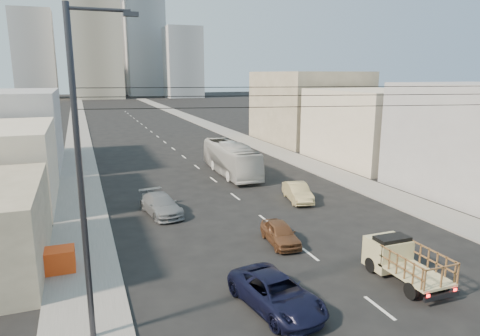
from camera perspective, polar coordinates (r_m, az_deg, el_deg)
ground at (r=18.79m, az=22.12°, el=-19.83°), size 420.00×420.00×0.00m
sidewalk_left at (r=81.91m, az=-20.80°, el=4.90°), size 3.50×180.00×0.12m
sidewalk_right at (r=85.11m, az=-4.73°, el=5.92°), size 3.50×180.00×0.12m
lane_dashes at (r=66.05m, az=-10.49°, el=3.80°), size 0.15×104.00×0.01m
flatbed_pickup at (r=22.34m, az=20.92°, el=-11.22°), size 1.95×4.41×1.90m
navy_pickup at (r=18.86m, az=4.88°, el=-16.29°), size 3.12×5.35×1.40m
city_bus at (r=42.14m, az=-1.23°, el=1.28°), size 2.86×11.24×3.12m
sedan_brown at (r=25.38m, az=5.38°, el=-8.64°), size 1.83×3.87×1.28m
sedan_tan at (r=33.73m, az=7.69°, el=-3.21°), size 2.29×4.44×1.39m
sedan_grey at (r=30.78m, az=-10.52°, el=-4.83°), size 2.73×5.14×1.42m
streetlamp_left at (r=15.69m, az=-20.21°, el=-0.55°), size 2.36×0.25×12.00m
overhead_wires at (r=17.16m, az=21.19°, el=8.99°), size 23.01×5.02×0.72m
crate_stack at (r=23.58m, az=-23.34°, el=-11.23°), size 1.80×1.20×1.14m
bldg_right_near at (r=39.90m, az=29.33°, el=3.32°), size 10.00×12.00×9.00m
bldg_right_mid at (r=50.33m, az=17.48°, el=5.36°), size 11.00×14.00×8.00m
bldg_right_far at (r=63.78m, az=9.01°, el=8.07°), size 12.00×16.00×10.00m
high_rise_tower at (r=182.60m, az=-19.16°, el=18.22°), size 20.00×20.00×60.00m
midrise_ne at (r=198.78m, az=-12.53°, el=15.18°), size 16.00×16.00×40.00m
midrise_nw at (r=192.02m, az=-25.72°, el=13.48°), size 15.00×15.00×34.00m
midrise_back at (r=212.39m, az=-16.49°, el=15.33°), size 18.00×18.00×44.00m
midrise_east at (r=181.16m, az=-7.62°, el=13.75°), size 14.00×14.00×28.00m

